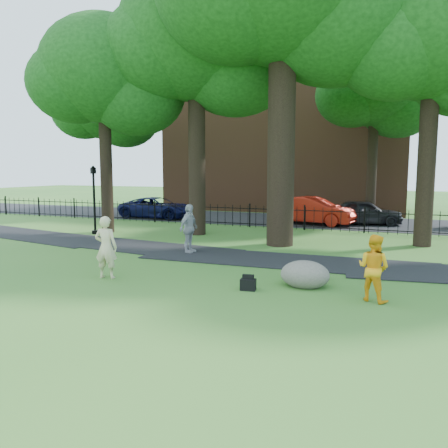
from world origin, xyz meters
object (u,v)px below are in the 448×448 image
at_px(woman, 106,247).
at_px(lamppost, 94,201).
at_px(man, 374,268).
at_px(red_sedan, 312,211).
at_px(boulder, 305,273).

bearing_deg(woman, lamppost, -61.08).
relative_size(man, red_sedan, 0.33).
bearing_deg(woman, boulder, -178.98).
xyz_separation_m(boulder, lamppost, (-11.47, 5.80, 1.25)).
distance_m(boulder, lamppost, 12.91).
relative_size(lamppost, red_sedan, 0.69).
distance_m(man, lamppost, 14.74).
height_order(lamppost, red_sedan, lamppost).
bearing_deg(lamppost, boulder, -6.62).
relative_size(man, boulder, 1.22).
bearing_deg(man, lamppost, -2.39).
bearing_deg(red_sedan, man, -154.46).
xyz_separation_m(man, boulder, (-1.76, 0.66, -0.42)).
xyz_separation_m(woman, man, (7.28, 0.56, -0.10)).
relative_size(man, lamppost, 0.48).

